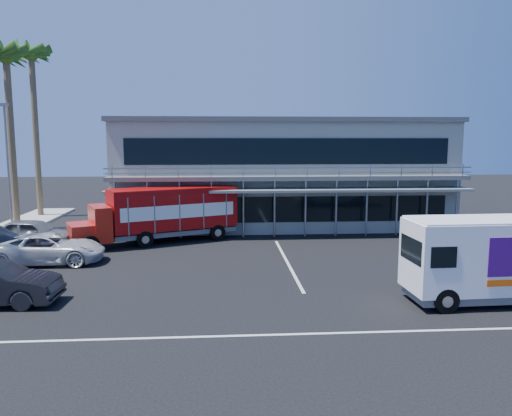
{
  "coord_description": "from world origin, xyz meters",
  "views": [
    {
      "loc": [
        -1.16,
        -20.54,
        5.98
      ],
      "look_at": [
        0.66,
        5.75,
        2.3
      ],
      "focal_mm": 35.0,
      "sensor_mm": 36.0,
      "label": 1
    }
  ],
  "objects": [
    {
      "name": "light_pole_far",
      "position": [
        -14.2,
        11.0,
        4.5
      ],
      "size": [
        0.5,
        0.25,
        8.09
      ],
      "color": "gray",
      "rests_on": "ground"
    },
    {
      "name": "parked_car_e",
      "position": [
        -11.53,
        7.2,
        0.81
      ],
      "size": [
        4.9,
        2.33,
        1.62
      ],
      "primitive_type": "imported",
      "rotation": [
        0.0,
        0.0,
        1.48
      ],
      "color": "slate",
      "rests_on": "ground"
    },
    {
      "name": "parked_car_c",
      "position": [
        -9.5,
        3.58,
        0.72
      ],
      "size": [
        5.3,
        2.61,
        1.45
      ],
      "primitive_type": "imported",
      "rotation": [
        0.0,
        0.0,
        1.61
      ],
      "color": "silver",
      "rests_on": "ground"
    },
    {
      "name": "white_van",
      "position": [
        8.76,
        -3.43,
        1.65
      ],
      "size": [
        6.46,
        2.41,
        3.12
      ],
      "rotation": [
        0.0,
        0.0,
        0.03
      ],
      "color": "white",
      "rests_on": "ground"
    },
    {
      "name": "building",
      "position": [
        3.0,
        14.94,
        3.66
      ],
      "size": [
        22.4,
        12.0,
        7.3
      ],
      "color": "#95998C",
      "rests_on": "ground"
    },
    {
      "name": "palm_e",
      "position": [
        -14.7,
        13.0,
        10.57
      ],
      "size": [
        2.8,
        2.8,
        12.25
      ],
      "color": "brown",
      "rests_on": "ground"
    },
    {
      "name": "ground",
      "position": [
        0.0,
        0.0,
        0.0
      ],
      "size": [
        120.0,
        120.0,
        0.0
      ],
      "primitive_type": "plane",
      "color": "black",
      "rests_on": "ground"
    },
    {
      "name": "red_truck",
      "position": [
        -4.59,
        8.24,
        1.73
      ],
      "size": [
        9.46,
        5.79,
        3.16
      ],
      "rotation": [
        0.0,
        0.0,
        0.42
      ],
      "color": "#AF1B0E",
      "rests_on": "ground"
    },
    {
      "name": "palm_f",
      "position": [
        -15.1,
        18.5,
        11.47
      ],
      "size": [
        2.8,
        2.8,
        13.25
      ],
      "color": "brown",
      "rests_on": "ground"
    }
  ]
}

